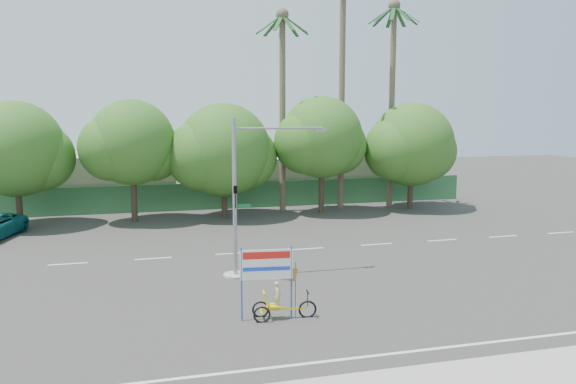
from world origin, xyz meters
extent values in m
plane|color=#33302D|center=(0.00, 0.00, 0.00)|extent=(120.00, 120.00, 0.00)
cube|color=#336B3D|center=(0.00, 21.50, 1.00)|extent=(38.00, 0.08, 2.00)
cube|color=beige|center=(-10.00, 26.00, 2.00)|extent=(12.00, 8.00, 4.00)
cube|color=beige|center=(8.00, 26.00, 1.80)|extent=(14.00, 8.00, 3.60)
cylinder|color=#473828|center=(-14.00, 18.00, 1.76)|extent=(0.40, 0.40, 3.52)
sphere|color=#1F581A|center=(-14.00, 18.00, 4.96)|extent=(6.00, 6.00, 6.00)
sphere|color=#1F581A|center=(-12.65, 18.30, 4.40)|extent=(4.32, 4.32, 4.32)
cylinder|color=#473828|center=(-7.00, 18.00, 1.87)|extent=(0.40, 0.40, 3.74)
sphere|color=#1F581A|center=(-7.00, 18.00, 5.27)|extent=(5.60, 5.60, 5.60)
sphere|color=#1F581A|center=(-5.74, 18.30, 4.68)|extent=(4.03, 4.03, 4.03)
sphere|color=#1F581A|center=(-8.26, 17.75, 4.93)|extent=(4.26, 4.26, 4.26)
cylinder|color=#473828|center=(-1.00, 18.00, 1.65)|extent=(0.40, 0.40, 3.30)
sphere|color=#1F581A|center=(-1.00, 18.00, 4.65)|extent=(6.40, 6.40, 6.40)
sphere|color=#1F581A|center=(0.44, 18.30, 4.12)|extent=(4.61, 4.61, 4.61)
sphere|color=#1F581A|center=(-2.44, 17.75, 4.35)|extent=(4.86, 4.86, 4.86)
cylinder|color=#473828|center=(6.00, 18.00, 1.94)|extent=(0.40, 0.40, 3.87)
sphere|color=#1F581A|center=(6.00, 18.00, 5.46)|extent=(5.80, 5.80, 5.80)
sphere|color=#1F581A|center=(7.30, 18.30, 4.84)|extent=(4.18, 4.18, 4.18)
sphere|color=#1F581A|center=(4.70, 17.75, 5.10)|extent=(4.41, 4.41, 4.41)
cylinder|color=#473828|center=(13.00, 18.00, 1.72)|extent=(0.40, 0.40, 3.43)
sphere|color=#1F581A|center=(13.00, 18.00, 4.84)|extent=(6.20, 6.20, 6.20)
sphere|color=#1F581A|center=(14.39, 18.30, 4.29)|extent=(4.46, 4.46, 4.46)
sphere|color=#1F581A|center=(11.61, 17.75, 4.52)|extent=(4.71, 4.71, 4.71)
cylinder|color=#70604C|center=(8.00, 19.50, 8.50)|extent=(0.44, 0.44, 17.00)
cylinder|color=#70604C|center=(12.00, 19.50, 7.50)|extent=(0.44, 0.44, 15.00)
sphere|color=#70604C|center=(12.00, 19.50, 15.00)|extent=(0.90, 0.90, 0.90)
cube|color=#1C4C21|center=(12.94, 19.50, 14.34)|extent=(1.91, 0.28, 1.36)
cube|color=#1C4C21|center=(12.72, 20.11, 14.34)|extent=(1.65, 1.44, 1.36)
cube|color=#1C4C21|center=(12.16, 20.43, 14.34)|extent=(0.61, 1.93, 1.36)
cube|color=#1C4C21|center=(11.53, 20.32, 14.34)|extent=(1.20, 1.80, 1.36)
cube|color=#1C4C21|center=(11.11, 19.82, 14.34)|extent=(1.89, 0.92, 1.36)
cube|color=#1C4C21|center=(11.11, 19.18, 14.34)|extent=(1.89, 0.92, 1.36)
cube|color=#1C4C21|center=(11.53, 18.68, 14.34)|extent=(1.20, 1.80, 1.36)
cube|color=#1C4C21|center=(12.16, 18.57, 14.34)|extent=(0.61, 1.93, 1.36)
cube|color=#1C4C21|center=(12.72, 18.89, 14.34)|extent=(1.65, 1.44, 1.36)
cylinder|color=#70604C|center=(3.50, 19.50, 7.00)|extent=(0.44, 0.44, 14.00)
sphere|color=#70604C|center=(3.50, 19.50, 14.00)|extent=(0.90, 0.90, 0.90)
cube|color=#1C4C21|center=(4.44, 19.50, 13.34)|extent=(1.91, 0.28, 1.36)
cube|color=#1C4C21|center=(4.22, 20.11, 13.34)|extent=(1.65, 1.44, 1.36)
cube|color=#1C4C21|center=(3.66, 20.43, 13.34)|extent=(0.61, 1.93, 1.36)
cube|color=#1C4C21|center=(3.03, 20.32, 13.34)|extent=(1.20, 1.80, 1.36)
cube|color=#1C4C21|center=(2.61, 19.82, 13.34)|extent=(1.89, 0.92, 1.36)
cube|color=#1C4C21|center=(2.61, 19.18, 13.34)|extent=(1.89, 0.92, 1.36)
cube|color=#1C4C21|center=(3.03, 18.68, 13.34)|extent=(1.20, 1.80, 1.36)
cube|color=#1C4C21|center=(3.66, 18.57, 13.34)|extent=(0.61, 1.93, 1.36)
cube|color=#1C4C21|center=(4.22, 18.89, 13.34)|extent=(1.65, 1.44, 1.36)
cylinder|color=gray|center=(-2.50, 4.00, 0.05)|extent=(1.10, 1.10, 0.10)
cylinder|color=gray|center=(-2.50, 4.00, 3.50)|extent=(0.18, 0.18, 7.00)
cylinder|color=gray|center=(-0.50, 4.00, 6.55)|extent=(4.00, 0.10, 0.10)
cube|color=gray|center=(1.40, 4.00, 6.45)|extent=(0.55, 0.20, 0.12)
imported|color=black|center=(-2.50, 3.78, 3.60)|extent=(0.16, 0.20, 1.00)
cube|color=#14662D|center=(-2.15, 4.00, 3.15)|extent=(0.70, 0.04, 0.18)
torus|color=black|center=(-0.82, -1.63, 0.29)|extent=(0.66, 0.15, 0.66)
torus|color=black|center=(-2.43, -1.17, 0.27)|extent=(0.62, 0.14, 0.62)
torus|color=black|center=(-2.50, -1.71, 0.27)|extent=(0.62, 0.14, 0.62)
cube|color=yellow|center=(-1.64, -1.53, 0.35)|extent=(1.65, 0.25, 0.06)
cube|color=yellow|center=(-2.47, -1.44, 0.29)|extent=(0.13, 0.59, 0.05)
cube|color=yellow|center=(-2.03, -1.49, 0.49)|extent=(0.53, 0.46, 0.06)
cube|color=yellow|center=(-2.29, -1.46, 0.76)|extent=(0.27, 0.43, 0.53)
cylinder|color=black|center=(-0.82, -1.63, 0.68)|extent=(0.03, 0.03, 0.53)
cube|color=black|center=(-0.82, -1.63, 0.94)|extent=(0.09, 0.44, 0.04)
imported|color=#CCB284|center=(-1.89, -1.50, 0.86)|extent=(0.29, 0.41, 1.05)
cylinder|color=blue|center=(-3.14, -1.36, 1.31)|extent=(0.06, 0.06, 2.63)
cylinder|color=blue|center=(-1.40, -1.56, 1.31)|extent=(0.06, 0.06, 2.63)
cube|color=white|center=(-2.27, -1.46, 1.99)|extent=(1.84, 0.26, 1.07)
cube|color=red|center=(-2.28, -1.49, 2.33)|extent=(1.64, 0.21, 0.25)
cube|color=blue|center=(-2.28, -1.49, 1.85)|extent=(1.64, 0.21, 0.14)
cylinder|color=black|center=(-1.26, -1.58, 1.02)|extent=(0.02, 0.02, 2.04)
cube|color=red|center=(-1.60, -1.54, 1.65)|extent=(0.86, 0.12, 0.64)
camera|label=1|loc=(-6.28, -20.01, 7.29)|focal=35.00mm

